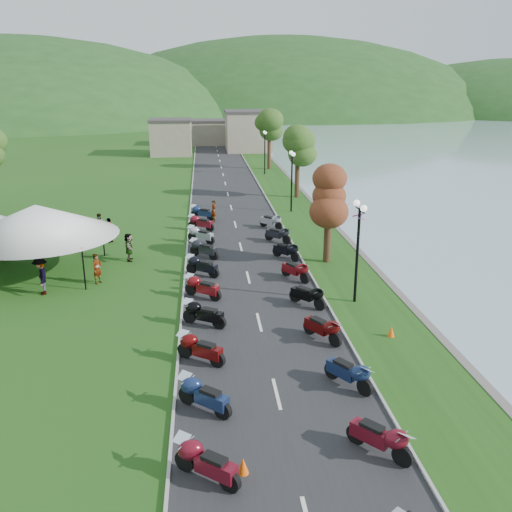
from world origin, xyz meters
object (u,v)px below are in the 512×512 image
object	(u,v)px
pedestrian_a	(99,283)
pedestrian_c	(43,294)
vendor_tent_main	(39,239)
pedestrian_b	(100,235)

from	to	relation	value
pedestrian_a	pedestrian_c	xyz separation A→B (m)	(-2.57, -1.36, 0.00)
vendor_tent_main	pedestrian_b	bearing A→B (deg)	77.54
pedestrian_a	pedestrian_b	distance (m)	10.25
vendor_tent_main	pedestrian_b	size ratio (longest dim) A/B	3.76
vendor_tent_main	pedestrian_b	xyz separation A→B (m)	(1.78, 8.08, -2.00)
pedestrian_a	pedestrian_c	distance (m)	2.91
pedestrian_b	pedestrian_a	bearing A→B (deg)	81.28
pedestrian_a	pedestrian_c	size ratio (longest dim) A/B	0.84
vendor_tent_main	pedestrian_a	world-z (taller)	vendor_tent_main
pedestrian_c	vendor_tent_main	bearing A→B (deg)	176.01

